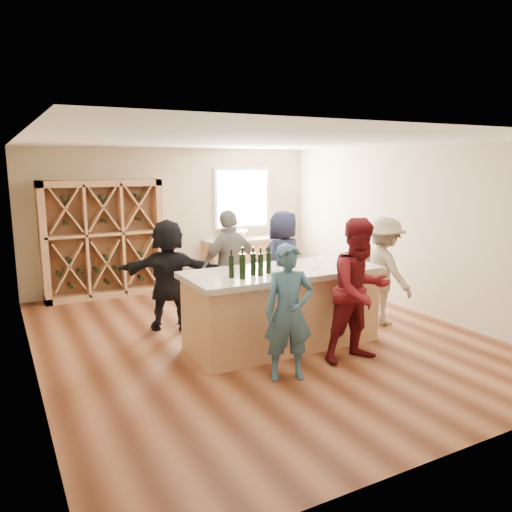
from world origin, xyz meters
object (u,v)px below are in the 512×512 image
sink (235,235)px  wine_bottle_b (243,266)px  wine_bottle_c (253,264)px  person_far_left (169,274)px  wine_rack (103,239)px  person_near_left (289,313)px  person_far_mid (230,267)px  wine_bottle_d (261,265)px  wine_bottle_e (269,263)px  tasting_counter_base (282,310)px  person_far_right (283,262)px  person_near_right (360,291)px  wine_bottle_a (231,267)px  person_server (383,271)px

sink → wine_bottle_b: 4.36m
wine_bottle_c → person_far_left: size_ratio=0.17×
wine_rack → person_near_left: size_ratio=1.37×
person_near_left → person_far_mid: person_far_mid is taller
wine_bottle_d → wine_bottle_e: bearing=27.2°
wine_bottle_b → wine_bottle_d: (0.28, 0.05, -0.01)m
wine_bottle_e → wine_bottle_c: bearing=-179.0°
tasting_counter_base → person_far_right: (0.81, 1.32, 0.37)m
person_near_right → person_far_left: person_near_right is taller
wine_bottle_a → wine_bottle_c: wine_bottle_c is taller
person_near_left → wine_bottle_a: bearing=129.8°
person_near_right → person_server: (1.31, 1.02, -0.08)m
tasting_counter_base → wine_bottle_b: size_ratio=8.09×
person_near_right → wine_bottle_a: bearing=151.4°
wine_bottle_d → wine_bottle_e: (0.17, 0.09, -0.01)m
wine_bottle_d → person_far_right: (1.27, 1.52, -0.36)m
wine_bottle_b → person_far_mid: 1.61m
wine_bottle_b → wine_bottle_c: (0.22, 0.13, -0.01)m
wine_bottle_b → person_far_right: size_ratio=0.19×
person_server → wine_bottle_c: bearing=94.0°
wine_bottle_e → person_far_right: bearing=52.6°
wine_bottle_d → person_near_left: size_ratio=0.18×
tasting_counter_base → person_server: bearing=2.6°
wine_bottle_b → person_far_mid: person_far_mid is taller
wine_bottle_d → person_near_right: bearing=-35.0°
wine_bottle_b → person_near_left: person_near_left is taller
sink → person_far_left: 3.19m
tasting_counter_base → person_far_left: bearing=129.1°
tasting_counter_base → wine_bottle_c: 0.90m
sink → wine_bottle_c: (-1.59, -3.83, 0.21)m
wine_rack → wine_bottle_c: (1.11, -3.90, 0.13)m
person_server → wine_bottle_a: bearing=93.5°
tasting_counter_base → wine_bottle_e: bearing=-157.7°
wine_rack → person_near_right: size_ratio=1.19×
wine_rack → wine_bottle_c: wine_rack is taller
wine_bottle_a → wine_bottle_d: 0.38m
wine_rack → person_server: wine_rack is taller
wine_bottle_b → person_far_mid: (0.52, 1.48, -0.34)m
person_server → person_far_left: (-3.05, 1.34, 0.00)m
person_far_left → wine_bottle_e: bearing=143.7°
wine_bottle_c → person_far_mid: 1.43m
wine_bottle_e → person_near_left: person_near_left is taller
wine_bottle_d → person_far_mid: person_far_mid is taller
wine_bottle_a → person_far_mid: 1.53m
person_far_right → sink: bearing=-120.6°
person_server → person_near_left: bearing=112.9°
wine_bottle_a → person_server: (2.73, 0.21, -0.37)m
wine_rack → sink: 2.70m
person_near_left → person_far_left: person_far_left is taller
wine_bottle_a → person_near_left: (0.33, -0.85, -0.41)m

